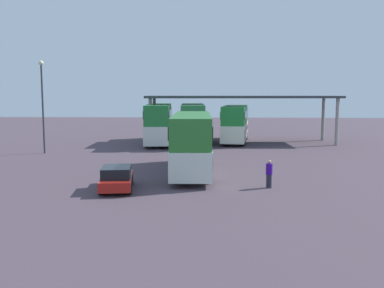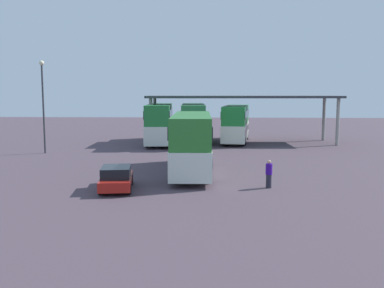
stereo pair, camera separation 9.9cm
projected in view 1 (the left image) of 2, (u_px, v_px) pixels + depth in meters
The scene contains 9 objects.
ground_plane at pixel (192, 180), 26.92m from camera, with size 140.00×140.00×0.00m, color #4D3E48.
double_decker_main at pixel (192, 141), 29.19m from camera, with size 2.83×10.67×4.03m.
parked_hatchback at pixel (117, 178), 24.20m from camera, with size 2.26×4.13×1.35m.
double_decker_near_canopy at pixel (159, 122), 46.57m from camera, with size 3.28×11.62×4.27m.
double_decker_mid_row at pixel (193, 122), 46.51m from camera, with size 3.00×11.46×4.28m.
double_decker_far_right at pixel (235, 122), 47.61m from camera, with size 3.67×10.26×4.09m.
depot_canopy at pixel (241, 99), 46.81m from camera, with size 21.07×6.90×5.19m.
lamppost_tall at pixel (42, 96), 38.38m from camera, with size 0.44×0.44×8.37m.
pedestrian_waiting at pixel (269, 174), 24.64m from camera, with size 0.38×0.38×1.64m.
Camera 1 is at (1.13, -26.43, 5.46)m, focal length 39.87 mm.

